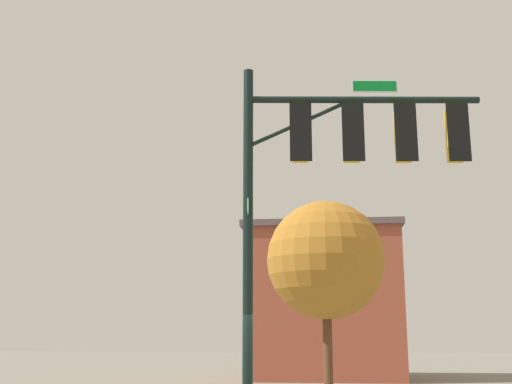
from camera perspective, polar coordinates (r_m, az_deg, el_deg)
signal_pole_assembly at (r=12.95m, az=7.75°, el=2.45°), size 4.91×1.28×7.49m
tree_mid at (r=17.96m, az=6.27°, el=-6.10°), size 3.30×3.30×5.80m
brick_building at (r=31.99m, az=6.03°, el=-9.72°), size 7.56×6.20×7.29m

